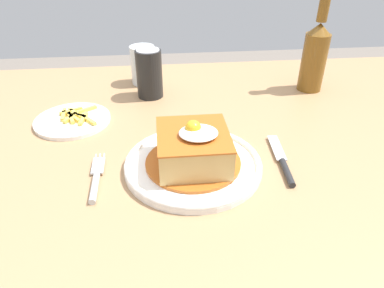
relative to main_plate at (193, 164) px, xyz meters
The scene contains 9 objects.
dining_table 0.14m from the main_plate, 84.89° to the left, with size 1.45×0.96×0.77m.
main_plate is the anchor object (origin of this frame).
sandwich_meal 0.03m from the main_plate, 59.94° to the right, with size 0.18×0.18×0.09m.
fork 0.18m from the main_plate, behind, with size 0.02×0.14×0.01m.
knife 0.17m from the main_plate, ahead, with size 0.03×0.17×0.01m.
soda_can 0.34m from the main_plate, 103.18° to the left, with size 0.07×0.07×0.12m.
beer_bottle_amber 0.49m from the main_plate, 43.09° to the left, with size 0.06×0.06×0.27m.
drinking_glass 0.44m from the main_plate, 102.68° to the left, with size 0.07×0.07×0.10m.
side_plate_fries 0.33m from the main_plate, 141.14° to the left, with size 0.17×0.17×0.02m.
Camera 1 is at (-0.06, -0.61, 1.16)m, focal length 32.70 mm.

